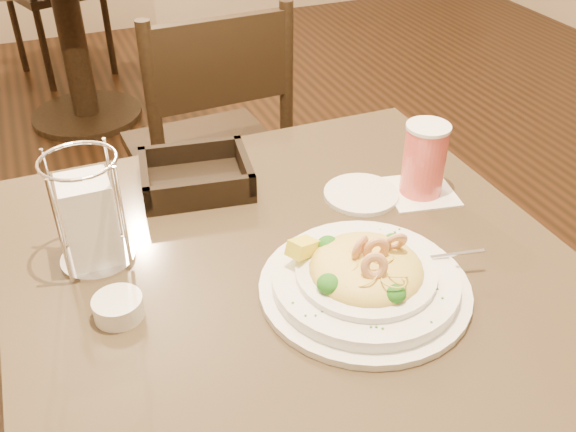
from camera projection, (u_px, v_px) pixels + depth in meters
name	position (u px, v px, depth m)	size (l,w,h in m)	color
main_table	(292.00, 360.00, 1.18)	(0.90, 0.90, 0.73)	black
background_table	(68.00, 15.00, 2.84)	(1.01, 1.01, 0.73)	black
dining_chair_near	(211.00, 147.00, 1.85)	(0.44, 0.44, 0.93)	black
pasta_bowl	(365.00, 276.00, 0.97)	(0.36, 0.33, 0.10)	white
drink_glass	(424.00, 160.00, 1.18)	(0.15, 0.15, 0.14)	white
bread_basket	(196.00, 178.00, 1.23)	(0.23, 0.19, 0.06)	black
napkin_caddy	(90.00, 218.00, 1.01)	(0.12, 0.12, 0.19)	silver
side_plate	(361.00, 194.00, 1.21)	(0.14, 0.14, 0.01)	white
butter_ramekin	(118.00, 307.00, 0.94)	(0.07, 0.07, 0.03)	white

